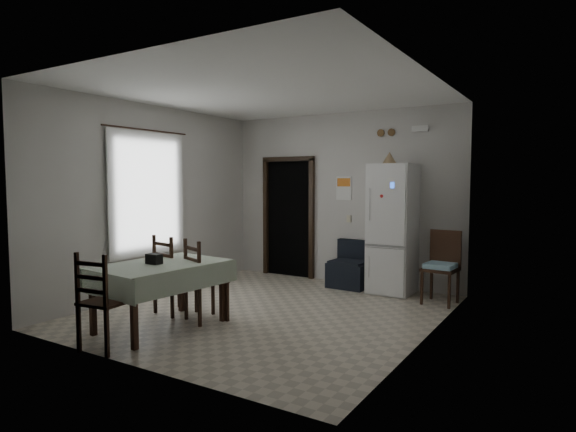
# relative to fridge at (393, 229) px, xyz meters

# --- Properties ---
(ground) EXTENTS (4.50, 4.50, 0.00)m
(ground) POSITION_rel_fridge_xyz_m (-1.03, -1.93, -1.00)
(ground) COLOR #BEB29B
(ground) RESTS_ON ground
(ceiling) EXTENTS (4.20, 4.50, 0.02)m
(ceiling) POSITION_rel_fridge_xyz_m (-1.03, -1.93, 1.90)
(ceiling) COLOR white
(ceiling) RESTS_ON ground
(wall_back) EXTENTS (4.20, 0.02, 2.90)m
(wall_back) POSITION_rel_fridge_xyz_m (-1.03, 0.32, 0.45)
(wall_back) COLOR beige
(wall_back) RESTS_ON ground
(wall_front) EXTENTS (4.20, 0.02, 2.90)m
(wall_front) POSITION_rel_fridge_xyz_m (-1.03, -4.18, 0.45)
(wall_front) COLOR beige
(wall_front) RESTS_ON ground
(wall_left) EXTENTS (0.02, 4.50, 2.90)m
(wall_left) POSITION_rel_fridge_xyz_m (-3.13, -1.93, 0.45)
(wall_left) COLOR beige
(wall_left) RESTS_ON ground
(wall_right) EXTENTS (0.02, 4.50, 2.90)m
(wall_right) POSITION_rel_fridge_xyz_m (1.07, -1.93, 0.45)
(wall_right) COLOR beige
(wall_right) RESTS_ON ground
(doorway) EXTENTS (1.06, 0.52, 2.22)m
(doorway) POSITION_rel_fridge_xyz_m (-2.08, 0.52, 0.06)
(doorway) COLOR black
(doorway) RESTS_ON ground
(window_recess) EXTENTS (0.10, 1.20, 1.60)m
(window_recess) POSITION_rel_fridge_xyz_m (-3.18, -2.13, 0.55)
(window_recess) COLOR silver
(window_recess) RESTS_ON ground
(curtain) EXTENTS (0.02, 1.45, 1.85)m
(curtain) POSITION_rel_fridge_xyz_m (-3.07, -2.13, 0.55)
(curtain) COLOR silver
(curtain) RESTS_ON ground
(curtain_rod) EXTENTS (0.02, 1.60, 0.02)m
(curtain_rod) POSITION_rel_fridge_xyz_m (-3.06, -2.13, 1.50)
(curtain_rod) COLOR black
(curtain_rod) RESTS_ON ground
(calendar) EXTENTS (0.28, 0.02, 0.40)m
(calendar) POSITION_rel_fridge_xyz_m (-0.98, 0.31, 0.62)
(calendar) COLOR white
(calendar) RESTS_ON ground
(calendar_image) EXTENTS (0.24, 0.01, 0.14)m
(calendar_image) POSITION_rel_fridge_xyz_m (-0.98, 0.30, 0.72)
(calendar_image) COLOR orange
(calendar_image) RESTS_ON ground
(light_switch) EXTENTS (0.08, 0.02, 0.12)m
(light_switch) POSITION_rel_fridge_xyz_m (-0.88, 0.31, 0.10)
(light_switch) COLOR beige
(light_switch) RESTS_ON ground
(vent_left) EXTENTS (0.12, 0.03, 0.12)m
(vent_left) POSITION_rel_fridge_xyz_m (-0.33, 0.31, 1.52)
(vent_left) COLOR brown
(vent_left) RESTS_ON ground
(vent_right) EXTENTS (0.12, 0.03, 0.12)m
(vent_right) POSITION_rel_fridge_xyz_m (-0.15, 0.31, 1.52)
(vent_right) COLOR brown
(vent_right) RESTS_ON ground
(emergency_light) EXTENTS (0.25, 0.07, 0.09)m
(emergency_light) POSITION_rel_fridge_xyz_m (0.32, 0.28, 1.55)
(emergency_light) COLOR white
(emergency_light) RESTS_ON ground
(fridge) EXTENTS (0.65, 0.65, 2.01)m
(fridge) POSITION_rel_fridge_xyz_m (0.00, 0.00, 0.00)
(fridge) COLOR white
(fridge) RESTS_ON ground
(tan_cone) EXTENTS (0.25, 0.25, 0.19)m
(tan_cone) POSITION_rel_fridge_xyz_m (-0.07, 0.02, 1.10)
(tan_cone) COLOR tan
(tan_cone) RESTS_ON fridge
(navy_seat) EXTENTS (0.65, 0.64, 0.76)m
(navy_seat) POSITION_rel_fridge_xyz_m (-0.72, 0.00, -0.62)
(navy_seat) COLOR black
(navy_seat) RESTS_ON ground
(corner_chair) EXTENTS (0.48, 0.48, 1.04)m
(corner_chair) POSITION_rel_fridge_xyz_m (0.82, -0.32, -0.48)
(corner_chair) COLOR black
(corner_chair) RESTS_ON ground
(dining_table) EXTENTS (1.11, 1.57, 0.77)m
(dining_table) POSITION_rel_fridge_xyz_m (-1.71, -3.20, -0.62)
(dining_table) COLOR #A1B097
(dining_table) RESTS_ON ground
(black_bag) EXTENTS (0.18, 0.11, 0.12)m
(black_bag) POSITION_rel_fridge_xyz_m (-1.75, -3.25, -0.17)
(black_bag) COLOR black
(black_bag) RESTS_ON dining_table
(dining_chair_far_left) EXTENTS (0.51, 0.51, 1.04)m
(dining_chair_far_left) POSITION_rel_fridge_xyz_m (-2.04, -2.62, -0.48)
(dining_chair_far_left) COLOR black
(dining_chair_far_left) RESTS_ON ground
(dining_chair_far_right) EXTENTS (0.57, 0.57, 1.03)m
(dining_chair_far_right) POSITION_rel_fridge_xyz_m (-1.46, -2.68, -0.49)
(dining_chair_far_right) COLOR black
(dining_chair_far_right) RESTS_ON ground
(dining_chair_near_head) EXTENTS (0.49, 0.49, 1.03)m
(dining_chair_near_head) POSITION_rel_fridge_xyz_m (-1.65, -4.01, -0.49)
(dining_chair_near_head) COLOR black
(dining_chair_near_head) RESTS_ON ground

